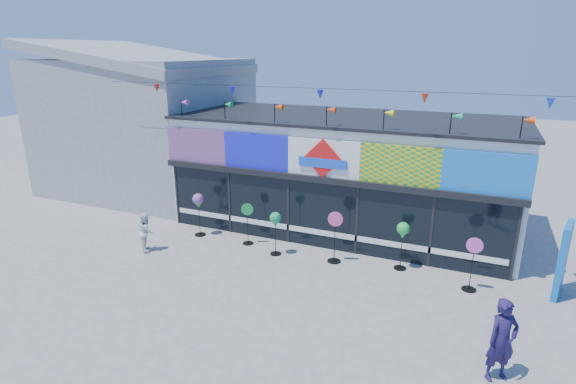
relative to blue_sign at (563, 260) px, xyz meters
The scene contains 12 objects.
ground 7.62m from the blue_sign, 156.43° to the right, with size 80.00×80.00×0.00m, color slate.
kite_shop 7.58m from the blue_sign, 157.11° to the left, with size 16.00×5.70×5.31m.
neighbour_building 17.52m from the blue_sign, 166.76° to the left, with size 8.18×7.20×6.87m.
blue_sign is the anchor object (origin of this frame).
spinner_0 11.29m from the blue_sign, behind, with size 0.40×0.40×1.57m.
spinner_1 9.34m from the blue_sign, behind, with size 0.40×0.37×1.46m.
spinner_2 8.14m from the blue_sign, behind, with size 0.37×0.37×1.46m.
spinner_3 6.21m from the blue_sign, behind, with size 0.47×0.42×1.67m.
spinner_4 4.19m from the blue_sign, behind, with size 0.38×0.38×1.51m.
spinner_5 2.30m from the blue_sign, 163.12° to the right, with size 0.44×0.40×1.56m.
adult_man 4.50m from the blue_sign, 110.06° to the right, with size 0.65×0.43×1.78m, color #201544.
child 12.36m from the blue_sign, behind, with size 0.64×0.37×1.31m, color white.
Camera 1 is at (4.47, -9.84, 6.36)m, focal length 28.00 mm.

